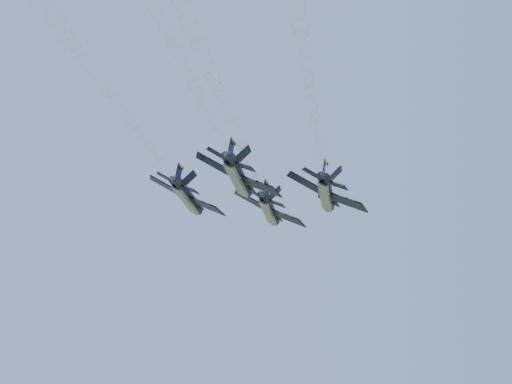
{
  "coord_description": "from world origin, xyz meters",
  "views": [
    {
      "loc": [
        -1.8,
        -109.16,
        70.66
      ],
      "look_at": [
        -1.46,
        0.33,
        98.14
      ],
      "focal_mm": 50.0,
      "sensor_mm": 36.0,
      "label": 1
    }
  ],
  "objects_px": {
    "jet_lead": "(270,210)",
    "jet_right": "(327,194)",
    "jet_left": "(188,198)",
    "jet_slot": "(239,178)"
  },
  "relations": [
    {
      "from": "jet_lead",
      "to": "jet_right",
      "type": "relative_size",
      "value": 1.0
    },
    {
      "from": "jet_slot",
      "to": "jet_left",
      "type": "bearing_deg",
      "value": 133.76
    },
    {
      "from": "jet_lead",
      "to": "jet_right",
      "type": "xyz_separation_m",
      "value": [
        8.55,
        -11.49,
        0.0
      ]
    },
    {
      "from": "jet_lead",
      "to": "jet_left",
      "type": "distance_m",
      "value": 15.94
    },
    {
      "from": "jet_left",
      "to": "jet_slot",
      "type": "xyz_separation_m",
      "value": [
        8.26,
        -12.15,
        0.0
      ]
    },
    {
      "from": "jet_right",
      "to": "jet_slot",
      "type": "xyz_separation_m",
      "value": [
        -13.4,
        -9.74,
        0.0
      ]
    },
    {
      "from": "jet_slot",
      "to": "jet_lead",
      "type": "bearing_deg",
      "value": 86.7
    },
    {
      "from": "jet_lead",
      "to": "jet_left",
      "type": "relative_size",
      "value": 1.0
    },
    {
      "from": "jet_left",
      "to": "jet_right",
      "type": "distance_m",
      "value": 21.79
    },
    {
      "from": "jet_right",
      "to": "jet_lead",
      "type": "bearing_deg",
      "value": 136.22
    }
  ]
}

